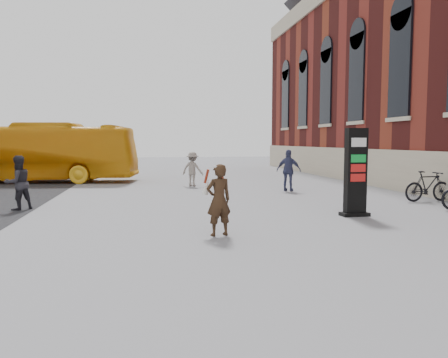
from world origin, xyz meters
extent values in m
plane|color=#9E9EA3|center=(0.00, 0.00, 0.00)|extent=(100.00, 100.00, 0.00)
cube|color=beige|center=(9.44, 6.00, 0.90)|extent=(0.18, 44.00, 1.80)
cube|color=black|center=(4.56, 2.14, 1.28)|extent=(0.63, 0.29, 2.57)
cube|color=black|center=(4.56, 2.14, 0.05)|extent=(0.84, 0.45, 0.10)
cube|color=white|center=(4.56, 2.14, 2.16)|extent=(0.48, 0.31, 0.26)
cube|color=#0D7529|center=(4.56, 2.14, 1.70)|extent=(0.48, 0.31, 0.23)
cube|color=maroon|center=(4.56, 2.14, 1.42)|extent=(0.48, 0.31, 0.23)
cube|color=maroon|center=(4.56, 2.14, 1.14)|extent=(0.48, 0.31, 0.23)
imported|color=black|center=(0.20, 0.18, 0.83)|extent=(0.69, 0.54, 1.67)
cylinder|color=white|center=(0.20, 0.18, 1.59)|extent=(0.23, 0.23, 0.06)
cone|color=white|center=(0.33, 0.47, 1.14)|extent=(0.24, 0.28, 0.40)
cylinder|color=maroon|center=(0.33, 0.47, 1.38)|extent=(0.12, 0.16, 0.35)
cone|color=white|center=(-0.06, 0.37, 1.14)|extent=(0.27, 0.24, 0.40)
cylinder|color=maroon|center=(-0.06, 0.37, 1.38)|extent=(0.16, 0.12, 0.35)
imported|color=orange|center=(-7.66, 14.99, 1.57)|extent=(11.51, 4.15, 3.14)
imported|color=#26252B|center=(-5.49, 5.04, 0.87)|extent=(1.07, 1.05, 1.73)
imported|color=gray|center=(0.73, 11.40, 0.83)|extent=(1.24, 1.08, 1.67)
imported|color=#3A3E64|center=(4.67, 8.59, 0.91)|extent=(1.14, 0.92, 1.82)
imported|color=black|center=(8.60, 4.53, 0.56)|extent=(1.89, 0.62, 1.12)
camera|label=1|loc=(-1.40, -9.69, 2.20)|focal=35.00mm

